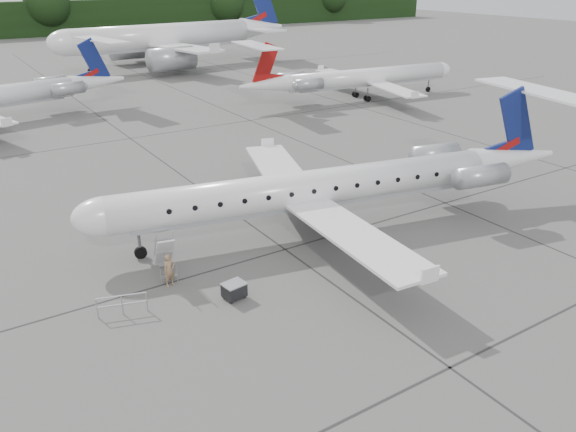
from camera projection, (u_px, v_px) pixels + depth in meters
ground at (355, 248)px, 32.04m from camera, size 320.00×320.00×0.00m
treeline at (5, 20)px, 130.79m from camera, size 260.00×4.00×8.00m
main_regional_jet at (310, 171)px, 32.65m from camera, size 33.54×27.08×7.64m
airstair at (164, 253)px, 28.85m from camera, size 1.29×2.37×2.39m
passenger at (169, 270)px, 27.90m from camera, size 0.70×0.54×1.72m
safety_railing at (122, 305)px, 25.65m from camera, size 2.12×0.73×1.00m
baggage_cart at (234, 290)px, 26.96m from camera, size 1.12×0.96×0.88m
bg_narrowbody at (162, 24)px, 88.83m from camera, size 40.30×30.40×13.76m
bg_regional_right at (370, 68)px, 68.26m from camera, size 29.96×22.99×7.34m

